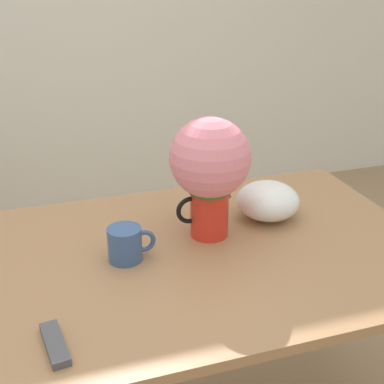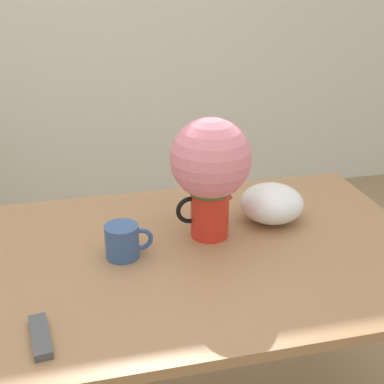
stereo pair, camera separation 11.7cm
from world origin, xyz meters
name	(u,v)px [view 1 (the left image)]	position (x,y,z in m)	size (l,w,h in m)	color
wall_back	(49,9)	(0.00, 2.10, 1.30)	(8.00, 0.05, 2.60)	silver
table	(183,280)	(0.17, -0.02, 0.69)	(1.52, 0.94, 0.79)	#A3754C
flower_vase	(210,167)	(0.28, 0.07, 1.02)	(0.25, 0.25, 0.38)	red
coffee_mug	(127,243)	(0.01, 0.00, 0.84)	(0.14, 0.10, 0.10)	#385689
white_bowl	(268,201)	(0.51, 0.12, 0.85)	(0.21, 0.21, 0.12)	white
remote_control	(55,344)	(-0.23, -0.33, 0.80)	(0.06, 0.16, 0.02)	#4C4C51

